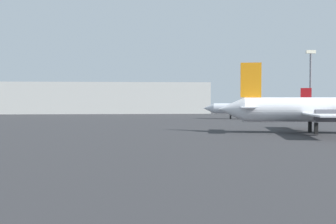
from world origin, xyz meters
name	(u,v)px	position (x,y,z in m)	size (l,w,h in m)	color
airplane_on_taxiway	(319,110)	(28.77, 47.05, 3.35)	(28.92, 22.94, 10.06)	white
airplane_distant	(262,109)	(33.11, 86.14, 2.56)	(26.89, 21.41, 7.44)	silver
light_mast_right	(311,80)	(46.21, 88.48, 9.70)	(2.40, 0.50, 16.94)	slate
terminal_building	(95,98)	(-11.25, 134.64, 5.23)	(78.38, 22.13, 10.45)	#B7B7B2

